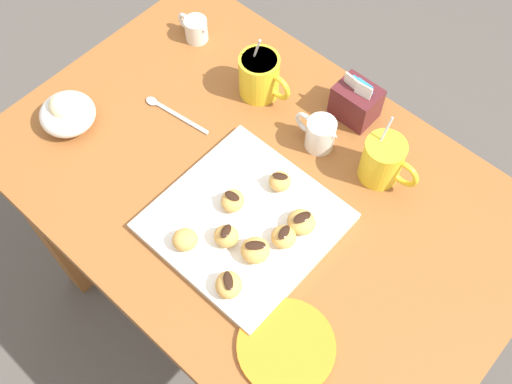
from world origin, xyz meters
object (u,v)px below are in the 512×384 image
at_px(pastry_plate_square, 245,221).
at_px(saucer_orange_left, 286,346).
at_px(coffee_mug_yellow_left, 260,75).
at_px(coffee_mug_yellow_right, 384,160).
at_px(cream_pitcher_white, 320,133).
at_px(beignet_6, 255,250).
at_px(dining_table, 258,218).
at_px(chocolate_sauce_pitcher, 196,28).
at_px(sugar_caddy, 356,102).
at_px(beignet_5, 284,237).
at_px(ice_cream_bowl, 67,112).
at_px(beignet_7, 229,285).
at_px(beignet_0, 234,202).
at_px(beignet_2, 185,240).
at_px(beignet_3, 226,236).
at_px(beignet_4, 301,222).
at_px(beignet_1, 280,181).

height_order(pastry_plate_square, saucer_orange_left, pastry_plate_square).
distance_m(coffee_mug_yellow_left, coffee_mug_yellow_right, 0.32).
relative_size(cream_pitcher_white, beignet_6, 1.98).
relative_size(dining_table, chocolate_sauce_pitcher, 11.46).
bearing_deg(beignet_6, chocolate_sauce_pitcher, 145.90).
bearing_deg(dining_table, sugar_caddy, 83.11).
relative_size(pastry_plate_square, sugar_caddy, 2.95).
height_order(coffee_mug_yellow_right, sugar_caddy, coffee_mug_yellow_right).
bearing_deg(beignet_6, beignet_5, 70.86).
bearing_deg(ice_cream_bowl, coffee_mug_yellow_right, 30.73).
distance_m(coffee_mug_yellow_left, beignet_7, 0.46).
relative_size(cream_pitcher_white, beignet_7, 2.05).
relative_size(beignet_0, beignet_2, 1.03).
bearing_deg(beignet_2, saucer_orange_left, -3.88).
distance_m(beignet_3, beignet_5, 0.10).
xyz_separation_m(cream_pitcher_white, beignet_6, (0.08, -0.28, -0.00)).
xyz_separation_m(beignet_3, beignet_6, (0.06, 0.01, 0.00)).
bearing_deg(ice_cream_bowl, beignet_0, 11.13).
bearing_deg(beignet_5, coffee_mug_yellow_right, 80.33).
height_order(pastry_plate_square, ice_cream_bowl, ice_cream_bowl).
xyz_separation_m(ice_cream_bowl, beignet_2, (0.39, -0.04, -0.00)).
height_order(dining_table, chocolate_sauce_pitcher, chocolate_sauce_pitcher).
xyz_separation_m(pastry_plate_square, beignet_4, (0.09, 0.06, 0.02)).
distance_m(ice_cream_bowl, saucer_orange_left, 0.65).
xyz_separation_m(sugar_caddy, beignet_0, (-0.03, -0.34, -0.01)).
xyz_separation_m(dining_table, beignet_2, (-0.01, -0.19, 0.18)).
xyz_separation_m(cream_pitcher_white, beignet_0, (-0.02, -0.23, -0.01)).
xyz_separation_m(beignet_0, beignet_6, (0.10, -0.05, 0.00)).
bearing_deg(dining_table, coffee_mug_yellow_right, 47.72).
bearing_deg(beignet_5, cream_pitcher_white, 113.29).
relative_size(coffee_mug_yellow_left, beignet_3, 3.29).
bearing_deg(chocolate_sauce_pitcher, beignet_3, -38.86).
bearing_deg(dining_table, pastry_plate_square, -65.20).
relative_size(chocolate_sauce_pitcher, beignet_2, 1.95).
bearing_deg(beignet_1, dining_table, -154.43).
bearing_deg(chocolate_sauce_pitcher, pastry_plate_square, -34.35).
distance_m(chocolate_sauce_pitcher, beignet_7, 0.63).
distance_m(coffee_mug_yellow_right, beignet_0, 0.30).
xyz_separation_m(coffee_mug_yellow_right, beignet_5, (-0.04, -0.24, -0.02)).
distance_m(ice_cream_bowl, beignet_2, 0.39).
distance_m(dining_table, beignet_3, 0.23).
height_order(beignet_1, beignet_7, beignet_7).
distance_m(coffee_mug_yellow_right, chocolate_sauce_pitcher, 0.54).
bearing_deg(beignet_5, beignet_3, -138.05).
height_order(dining_table, beignet_7, beignet_7).
height_order(chocolate_sauce_pitcher, beignet_2, chocolate_sauce_pitcher).
relative_size(beignet_0, beignet_3, 1.04).
bearing_deg(beignet_1, ice_cream_bowl, -158.47).
distance_m(beignet_3, beignet_4, 0.14).
height_order(cream_pitcher_white, beignet_4, cream_pitcher_white).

